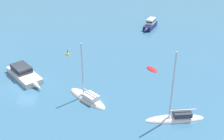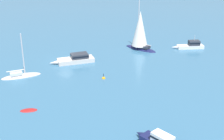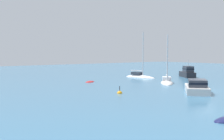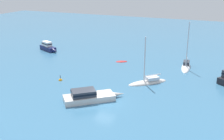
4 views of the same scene
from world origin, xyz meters
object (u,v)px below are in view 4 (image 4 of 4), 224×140
object	(u,v)px
motor_cruiser	(48,47)
ketch	(186,67)
dinghy	(121,62)
powerboat_1	(89,96)
mooring_buoy	(60,80)
ketch_1	(148,82)

from	to	relation	value
motor_cruiser	ketch	world-z (taller)	ketch
dinghy	powerboat_1	size ratio (longest dim) A/B	0.34
ketch	mooring_buoy	size ratio (longest dim) A/B	7.67
powerboat_1	dinghy	bearing A→B (deg)	57.43
motor_cruiser	mooring_buoy	distance (m)	20.10
ketch_1	dinghy	distance (m)	12.16
motor_cruiser	ketch_1	distance (m)	28.48
mooring_buoy	powerboat_1	bearing A→B (deg)	-33.05
ketch_1	dinghy	bearing A→B (deg)	-92.91
ketch	ketch_1	bearing A→B (deg)	-27.51
dinghy	motor_cruiser	bearing A→B (deg)	-35.82
ketch_1	powerboat_1	distance (m)	10.98
motor_cruiser	ketch	size ratio (longest dim) A/B	0.64
dinghy	powerboat_1	distance (m)	18.83
motor_cruiser	mooring_buoy	xyz separation A→B (m)	(13.10, -15.23, -0.80)
dinghy	powerboat_1	xyz separation A→B (m)	(2.60, -18.64, 0.66)
ketch	powerboat_1	distance (m)	22.07
powerboat_1	motor_cruiser	bearing A→B (deg)	95.32
motor_cruiser	ketch_1	size ratio (longest dim) A/B	0.73
motor_cruiser	dinghy	bearing A→B (deg)	19.98
ketch	ketch_1	size ratio (longest dim) A/B	1.14
mooring_buoy	motor_cruiser	bearing A→B (deg)	130.70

